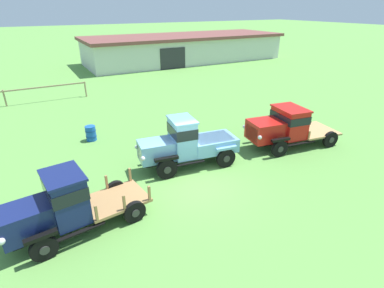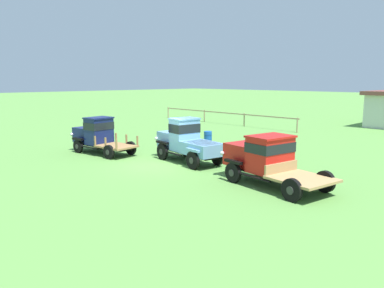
{
  "view_description": "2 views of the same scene",
  "coord_description": "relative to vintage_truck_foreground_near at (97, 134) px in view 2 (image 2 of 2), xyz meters",
  "views": [
    {
      "loc": [
        -5.39,
        -9.37,
        6.87
      ],
      "look_at": [
        0.72,
        1.7,
        1.0
      ],
      "focal_mm": 28.0,
      "sensor_mm": 36.0,
      "label": 1
    },
    {
      "loc": [
        14.89,
        -11.97,
        4.4
      ],
      "look_at": [
        0.72,
        1.7,
        1.0
      ],
      "focal_mm": 35.0,
      "sensor_mm": 36.0,
      "label": 2
    }
  ],
  "objects": [
    {
      "name": "vintage_truck_foreground_near",
      "position": [
        0.0,
        0.0,
        0.0
      ],
      "size": [
        4.81,
        2.27,
        2.18
      ],
      "color": "black",
      "rests_on": "ground"
    },
    {
      "name": "oil_drum_beside_row",
      "position": [
        2.33,
        7.29,
        -0.7
      ],
      "size": [
        0.58,
        0.58,
        0.84
      ],
      "color": "#1951B2",
      "rests_on": "ground"
    },
    {
      "name": "ground_plane",
      "position": [
        5.24,
        0.54,
        -1.12
      ],
      "size": [
        240.0,
        240.0,
        0.0
      ],
      "primitive_type": "plane",
      "color": "#5B9342"
    },
    {
      "name": "vintage_truck_second_in_line",
      "position": [
        5.65,
        2.16,
        0.02
      ],
      "size": [
        4.78,
        2.29,
        2.36
      ],
      "color": "black",
      "rests_on": "ground"
    },
    {
      "name": "paddock_fence",
      "position": [
        -4.55,
        16.68,
        -0.16
      ],
      "size": [
        17.01,
        0.39,
        1.26
      ],
      "color": "#997F60",
      "rests_on": "ground"
    },
    {
      "name": "vintage_truck_midrow_center",
      "position": [
        11.11,
        1.58,
        0.02
      ],
      "size": [
        5.29,
        2.75,
        2.11
      ],
      "color": "black",
      "rests_on": "ground"
    }
  ]
}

